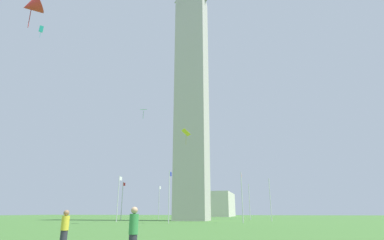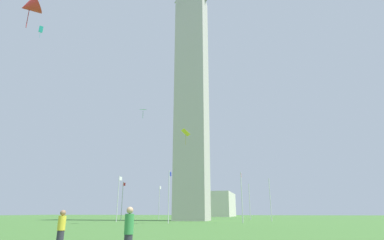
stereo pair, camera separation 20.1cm
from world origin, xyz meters
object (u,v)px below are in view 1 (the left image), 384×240
(flagpole_n, at_px, (206,201))
(flagpole_se, at_px, (118,196))
(kite_red_delta, at_px, (32,6))
(obelisk_monument, at_px, (192,83))
(flagpole_ne, at_px, (159,200))
(distant_building, at_px, (215,205))
(kite_cyan_box, at_px, (41,29))
(kite_yellow_diamond, at_px, (186,133))
(flagpole_sw, at_px, (242,194))
(person_green_shirt, at_px, (133,233))
(flagpole_w, at_px, (270,197))
(person_yellow_shirt, at_px, (64,230))
(flagpole_e, at_px, (122,199))
(flagpole_nw, at_px, (249,200))
(kite_green_diamond, at_px, (143,110))
(flagpole_s, at_px, (169,194))

(flagpole_n, bearing_deg, flagpole_se, 157.50)
(kite_red_delta, bearing_deg, obelisk_monument, -0.10)
(flagpole_ne, relative_size, distant_building, 0.32)
(kite_cyan_box, relative_size, distant_building, 0.08)
(flagpole_se, xyz_separation_m, kite_yellow_diamond, (-7.01, -13.71, 8.56))
(flagpole_sw, relative_size, person_green_shirt, 4.43)
(obelisk_monument, relative_size, flagpole_se, 7.43)
(flagpole_se, bearing_deg, distant_building, -3.67)
(flagpole_sw, distance_m, flagpole_w, 11.33)
(person_yellow_shirt, relative_size, distant_building, 0.07)
(flagpole_sw, height_order, distant_building, distant_building)
(person_green_shirt, relative_size, kite_yellow_diamond, 0.77)
(flagpole_ne, relative_size, flagpole_e, 1.00)
(kite_yellow_diamond, bearing_deg, kite_red_delta, 173.24)
(flagpole_e, xyz_separation_m, flagpole_nw, (10.47, -25.27, 0.00))
(person_green_shirt, distance_m, kite_cyan_box, 42.97)
(person_green_shirt, bearing_deg, person_yellow_shirt, 84.73)
(flagpole_e, bearing_deg, flagpole_n, -45.00)
(flagpole_e, distance_m, kite_green_diamond, 24.86)
(flagpole_se, relative_size, person_yellow_shirt, 4.68)
(distant_building, bearing_deg, kite_green_diamond, -178.27)
(person_green_shirt, xyz_separation_m, kite_red_delta, (3.55, 9.61, 13.71))
(flagpole_sw, bearing_deg, person_green_shirt, 178.61)
(flagpole_n, height_order, kite_green_diamond, kite_green_diamond)
(flagpole_ne, xyz_separation_m, person_green_shirt, (-59.44, -20.00, -3.36))
(flagpole_se, height_order, kite_red_delta, kite_red_delta)
(flagpole_n, bearing_deg, person_yellow_shirt, -174.79)
(flagpole_sw, distance_m, kite_cyan_box, 39.00)
(kite_yellow_diamond, bearing_deg, flagpole_nw, -14.51)
(flagpole_ne, distance_m, person_green_shirt, 62.81)
(kite_green_diamond, xyz_separation_m, distant_building, (80.81, 2.44, -12.16))
(flagpole_w, xyz_separation_m, flagpole_nw, (10.47, 4.34, 0.00))
(flagpole_w, xyz_separation_m, distant_building, (62.57, 20.59, 0.25))
(flagpole_e, xyz_separation_m, distant_building, (62.57, -9.02, 0.25))
(flagpole_ne, height_order, kite_yellow_diamond, kite_yellow_diamond)
(flagpole_s, xyz_separation_m, flagpole_sw, (4.34, -10.47, 0.00))
(flagpole_e, bearing_deg, kite_cyan_box, 176.81)
(flagpole_sw, relative_size, kite_red_delta, 3.19)
(flagpole_e, distance_m, flagpole_w, 29.61)
(flagpole_sw, height_order, kite_green_diamond, kite_green_diamond)
(flagpole_se, relative_size, kite_yellow_diamond, 3.41)
(flagpole_n, xyz_separation_m, kite_yellow_diamond, (-32.28, -3.24, 8.56))
(flagpole_e, height_order, kite_cyan_box, kite_cyan_box)
(person_yellow_shirt, height_order, kite_red_delta, kite_red_delta)
(person_yellow_shirt, height_order, kite_green_diamond, kite_green_diamond)
(obelisk_monument, distance_m, flagpole_s, 28.40)
(flagpole_n, distance_m, kite_cyan_box, 50.44)
(kite_cyan_box, distance_m, distant_building, 93.03)
(flagpole_sw, bearing_deg, kite_green_diamond, 119.36)
(flagpole_se, height_order, distant_building, distant_building)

